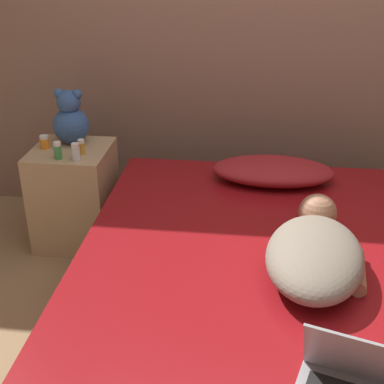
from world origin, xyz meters
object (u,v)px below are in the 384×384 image
(bottle_orange, at_px, (44,142))
(bottle_amber, at_px, (82,147))
(pillow, at_px, (273,171))
(teddy_bear, at_px, (71,120))
(person_lying, at_px, (316,251))
(bottle_green, at_px, (58,151))
(bottle_clear, at_px, (76,152))

(bottle_orange, xyz_separation_m, bottle_amber, (0.22, -0.06, 0.00))
(pillow, xyz_separation_m, bottle_amber, (-1.01, -0.04, 0.10))
(pillow, relative_size, bottle_orange, 8.69)
(pillow, height_order, teddy_bear, teddy_bear)
(pillow, bearing_deg, teddy_bear, 174.16)
(pillow, bearing_deg, person_lying, -79.58)
(bottle_orange, relative_size, bottle_green, 0.79)
(bottle_clear, bearing_deg, pillow, 7.13)
(person_lying, xyz_separation_m, bottle_amber, (-1.16, 0.76, 0.08))
(pillow, distance_m, bottle_amber, 1.01)
(bottle_orange, distance_m, bottle_amber, 0.23)
(pillow, xyz_separation_m, person_lying, (0.15, -0.80, 0.03))
(teddy_bear, height_order, bottle_amber, teddy_bear)
(bottle_orange, bearing_deg, bottle_amber, -13.82)
(bottle_orange, height_order, bottle_green, bottle_green)
(pillow, bearing_deg, bottle_orange, 179.52)
(person_lying, height_order, bottle_green, bottle_green)
(pillow, distance_m, teddy_bear, 1.13)
(teddy_bear, bearing_deg, bottle_amber, -57.16)
(person_lying, bearing_deg, teddy_bear, 150.95)
(pillow, distance_m, bottle_orange, 1.24)
(person_lying, bearing_deg, bottle_clear, 156.80)
(bottle_orange, bearing_deg, teddy_bear, 40.31)
(person_lying, xyz_separation_m, bottle_green, (-1.26, 0.68, 0.08))
(bottle_orange, height_order, bottle_clear, bottle_clear)
(pillow, relative_size, bottle_clear, 6.98)
(person_lying, relative_size, bottle_green, 8.10)
(person_lying, height_order, bottle_clear, bottle_clear)
(bottle_clear, bearing_deg, person_lying, -30.20)
(person_lying, distance_m, bottle_clear, 1.35)
(pillow, height_order, bottle_orange, bottle_orange)
(bottle_amber, bearing_deg, bottle_clear, -93.17)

